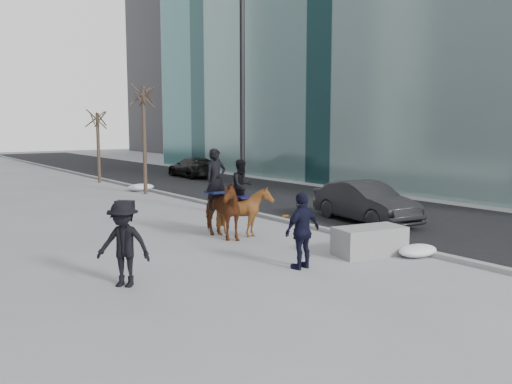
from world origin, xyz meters
TOP-DOWN VIEW (x-y plane):
  - ground at (0.00, 0.00)m, footprint 120.00×120.00m
  - road at (7.00, 10.00)m, footprint 8.00×90.00m
  - curb at (3.00, 10.00)m, footprint 0.25×90.00m
  - planter at (1.85, -1.13)m, footprint 1.92×1.21m
  - car_near at (5.21, 2.12)m, footprint 2.00×4.31m
  - car_far at (8.24, 19.35)m, footprint 1.97×4.43m
  - tree_near at (2.40, 13.49)m, footprint 1.20×1.20m
  - tree_far at (2.40, 19.71)m, footprint 1.20×1.20m
  - mounted_left at (-0.16, 2.83)m, footprint 0.92×2.01m
  - mounted_right at (0.58, 2.59)m, footprint 1.26×1.40m
  - feeder at (-0.39, -1.14)m, footprint 1.06×0.90m
  - camera_crew at (-4.22, -0.06)m, footprint 1.25×1.28m
  - lamppost at (2.60, 5.52)m, footprint 0.25×1.32m
  - snow_piles at (2.70, 8.55)m, footprint 1.38×17.50m

SIDE VIEW (x-z plane):
  - ground at x=0.00m, z-range 0.00..0.00m
  - road at x=7.00m, z-range 0.00..0.01m
  - curb at x=3.00m, z-range 0.00..0.12m
  - snow_piles at x=2.70m, z-range -0.01..0.34m
  - planter at x=1.85m, z-range 0.00..0.71m
  - car_far at x=8.24m, z-range 0.00..1.26m
  - car_near at x=5.21m, z-range 0.00..1.37m
  - feeder at x=-0.39m, z-range 0.00..1.76m
  - camera_crew at x=-4.22m, z-range 0.01..1.76m
  - mounted_right at x=0.58m, z-range -0.22..2.04m
  - mounted_left at x=-0.16m, z-range -0.33..2.26m
  - tree_far at x=2.40m, z-range 0.00..4.37m
  - tree_near at x=2.40m, z-range 0.00..5.60m
  - lamppost at x=2.60m, z-range 0.45..9.54m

